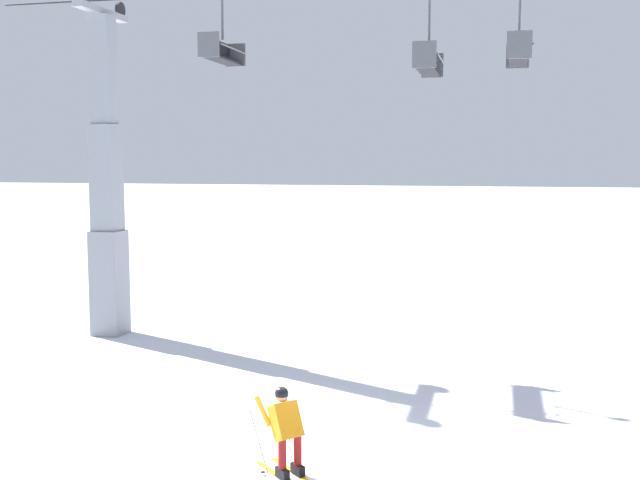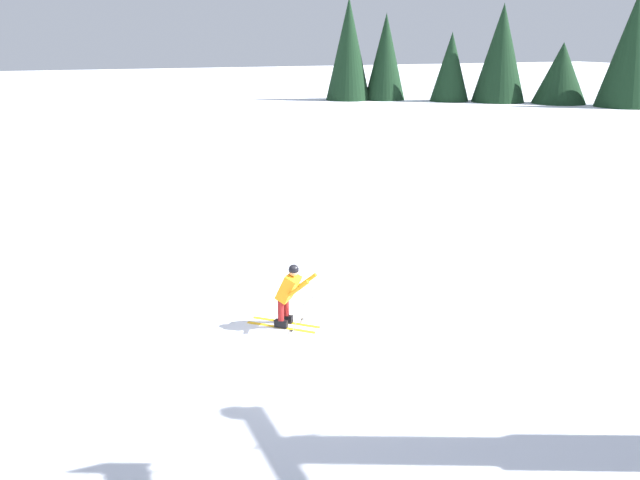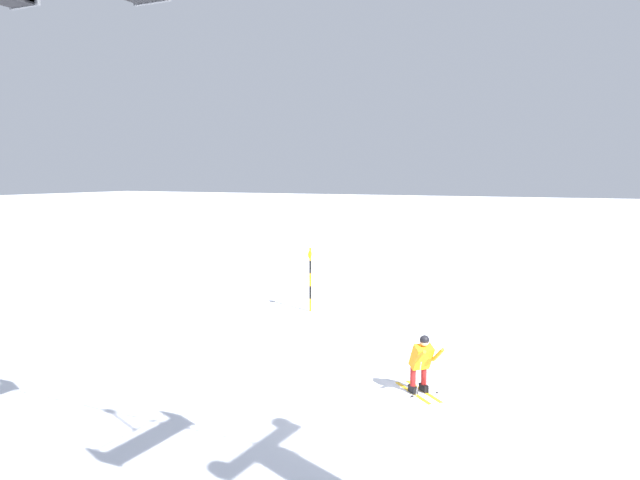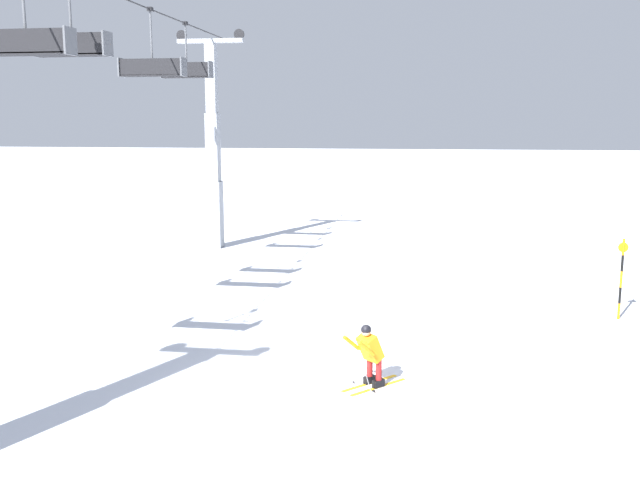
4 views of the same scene
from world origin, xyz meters
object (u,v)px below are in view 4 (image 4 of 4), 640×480
chairlift_seat_farthest (186,70)px  lift_tower_far (213,157)px  chairlift_seat_second (24,41)px  chairlift_seat_fourth (152,67)px  skier_carving_main (370,352)px  chairlift_seat_middle (71,44)px  trail_marker_pole (621,276)px

chairlift_seat_farthest → lift_tower_far: bearing=-0.0°
lift_tower_far → chairlift_seat_second: (-14.38, 0.00, 3.40)m
lift_tower_far → chairlift_seat_fourth: (-6.71, 0.00, 3.38)m
chairlift_seat_second → chairlift_seat_farthest: same height
skier_carving_main → chairlift_seat_farthest: size_ratio=0.71×
chairlift_seat_middle → chairlift_seat_farthest: same height
lift_tower_far → chairlift_seat_middle: 12.71m
skier_carving_main → chairlift_seat_farthest: chairlift_seat_farthest is taller
skier_carving_main → trail_marker_pole: bearing=-46.7°
chairlift_seat_second → trail_marker_pole: chairlift_seat_second is taller
chairlift_seat_fourth → chairlift_seat_farthest: (3.49, 0.00, 0.16)m
chairlift_seat_middle → chairlift_seat_farthest: bearing=0.0°
chairlift_seat_second → trail_marker_pole: 16.89m
skier_carving_main → lift_tower_far: 18.04m
skier_carving_main → chairlift_seat_farthest: 16.44m
skier_carving_main → chairlift_seat_fourth: (9.00, 8.25, 6.65)m
chairlift_seat_second → chairlift_seat_fourth: bearing=-0.0°
skier_carving_main → trail_marker_pole: size_ratio=0.64×
chairlift_seat_middle → chairlift_seat_fourth: size_ratio=0.92×
chairlift_seat_second → chairlift_seat_farthest: 11.16m
chairlift_seat_middle → chairlift_seat_fourth: same height
lift_tower_far → trail_marker_pole: bearing=-122.3°
lift_tower_far → trail_marker_pole: (-9.43, -14.91, -2.80)m
skier_carving_main → trail_marker_pole: (6.27, -6.66, 0.47)m
skier_carving_main → chairlift_seat_fourth: bearing=42.5°
skier_carving_main → lift_tower_far: lift_tower_far is taller
chairlift_seat_second → chairlift_seat_farthest: bearing=-0.0°
lift_tower_far → skier_carving_main: bearing=-152.3°
lift_tower_far → chairlift_seat_second: 14.78m
chairlift_seat_farthest → skier_carving_main: bearing=-146.6°
skier_carving_main → chairlift_seat_second: size_ratio=0.67×
lift_tower_far → trail_marker_pole: size_ratio=4.04×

